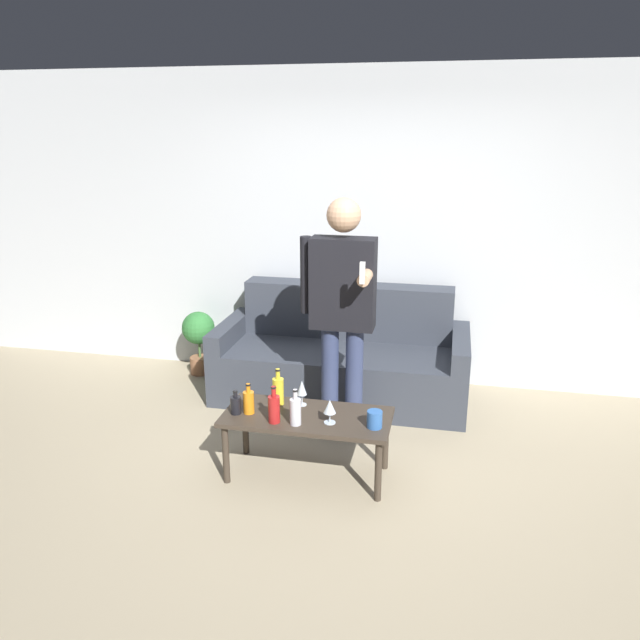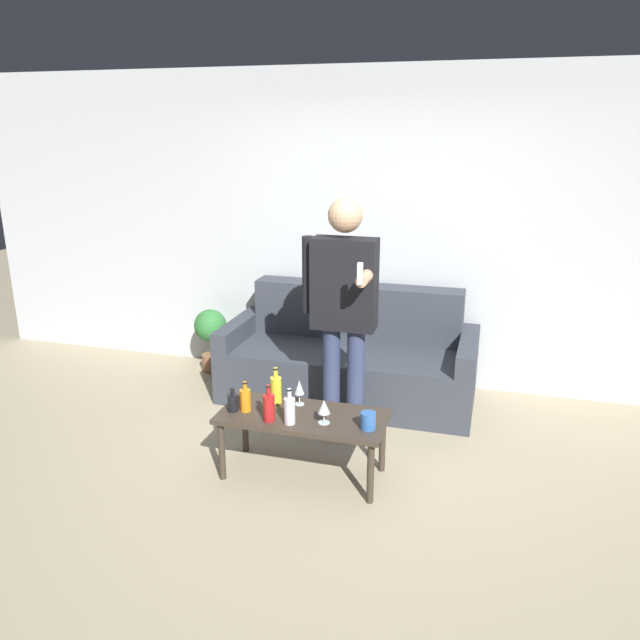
% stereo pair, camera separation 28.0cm
% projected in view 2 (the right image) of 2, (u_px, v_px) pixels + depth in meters
% --- Properties ---
extents(ground_plane, '(16.00, 16.00, 0.00)m').
position_uv_depth(ground_plane, '(326.00, 489.00, 3.97)').
color(ground_plane, tan).
extents(wall_back, '(8.00, 0.06, 2.70)m').
position_uv_depth(wall_back, '(387.00, 231.00, 5.36)').
color(wall_back, silver).
rests_on(wall_back, ground_plane).
extents(couch, '(2.08, 0.89, 0.91)m').
position_uv_depth(couch, '(350.00, 359.00, 5.28)').
color(couch, '#383D47').
rests_on(couch, ground_plane).
extents(coffee_table, '(1.08, 0.49, 0.44)m').
position_uv_depth(coffee_table, '(303.00, 422.00, 4.03)').
color(coffee_table, '#3D3328').
rests_on(coffee_table, ground_plane).
extents(bottle_orange, '(0.07, 0.07, 0.24)m').
position_uv_depth(bottle_orange, '(269.00, 407.00, 3.91)').
color(bottle_orange, '#B21E1E').
rests_on(bottle_orange, coffee_table).
extents(bottle_green, '(0.07, 0.07, 0.16)m').
position_uv_depth(bottle_green, '(233.00, 402.00, 4.05)').
color(bottle_green, black).
rests_on(bottle_green, coffee_table).
extents(bottle_dark, '(0.08, 0.08, 0.25)m').
position_uv_depth(bottle_dark, '(276.00, 389.00, 4.16)').
color(bottle_dark, yellow).
rests_on(bottle_dark, coffee_table).
extents(bottle_yellow, '(0.07, 0.07, 0.24)m').
position_uv_depth(bottle_yellow, '(290.00, 410.00, 3.87)').
color(bottle_yellow, silver).
rests_on(bottle_yellow, coffee_table).
extents(bottle_red, '(0.07, 0.07, 0.20)m').
position_uv_depth(bottle_red, '(245.00, 399.00, 4.05)').
color(bottle_red, orange).
rests_on(bottle_red, coffee_table).
extents(wine_glass_near, '(0.08, 0.08, 0.16)m').
position_uv_depth(wine_glass_near, '(324.00, 407.00, 3.87)').
color(wine_glass_near, silver).
rests_on(wine_glass_near, coffee_table).
extents(wine_glass_far, '(0.07, 0.07, 0.18)m').
position_uv_depth(wine_glass_far, '(299.00, 388.00, 4.13)').
color(wine_glass_far, silver).
rests_on(wine_glass_far, coffee_table).
extents(cup_on_table, '(0.10, 0.10, 0.11)m').
position_uv_depth(cup_on_table, '(368.00, 421.00, 3.81)').
color(cup_on_table, '#3366B2').
rests_on(cup_on_table, coffee_table).
extents(person_standing_front, '(0.53, 0.45, 1.76)m').
position_uv_depth(person_standing_front, '(343.00, 303.00, 4.34)').
color(person_standing_front, navy).
rests_on(person_standing_front, ground_plane).
extents(potted_plant, '(0.30, 0.30, 0.59)m').
position_uv_depth(potted_plant, '(211.00, 332.00, 5.80)').
color(potted_plant, '#936042').
rests_on(potted_plant, ground_plane).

